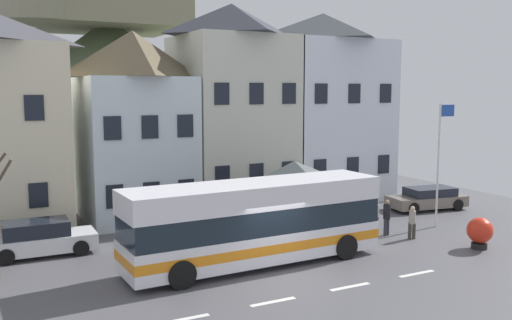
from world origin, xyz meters
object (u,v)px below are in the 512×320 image
(townhouse_04, at_px, (322,107))
(transit_bus, at_px, (255,223))
(public_bench, at_px, (294,211))
(harbour_buoy, at_px, (480,231))
(flagpole, at_px, (440,155))
(hilltop_castle, at_px, (109,86))
(townhouse_03, at_px, (232,107))
(parked_car_01, at_px, (299,208))
(townhouse_02, at_px, (135,126))
(pedestrian_01, at_px, (412,221))
(bus_shelter, at_px, (294,172))
(parked_car_00, at_px, (40,239))
(pedestrian_00, at_px, (376,213))
(parked_car_02, at_px, (427,198))
(pedestrian_02, at_px, (387,216))

(townhouse_04, height_order, transit_bus, townhouse_04)
(public_bench, height_order, harbour_buoy, harbour_buoy)
(townhouse_04, relative_size, flagpole, 1.87)
(hilltop_castle, bearing_deg, townhouse_03, -82.89)
(parked_car_01, height_order, flagpole, flagpole)
(townhouse_02, xyz_separation_m, harbour_buoy, (11.30, -12.33, -4.07))
(townhouse_03, relative_size, flagpole, 1.89)
(hilltop_castle, height_order, pedestrian_01, hilltop_castle)
(pedestrian_01, distance_m, public_bench, 6.23)
(parked_car_01, distance_m, harbour_buoy, 8.82)
(bus_shelter, distance_m, harbour_buoy, 8.36)
(harbour_buoy, bearing_deg, hilltop_castle, 104.09)
(parked_car_00, xyz_separation_m, pedestrian_00, (14.61, -3.11, 0.19))
(public_bench, bearing_deg, flagpole, -38.40)
(townhouse_04, height_order, harbour_buoy, townhouse_04)
(parked_car_02, height_order, harbour_buoy, harbour_buoy)
(parked_car_02, height_order, pedestrian_01, pedestrian_01)
(townhouse_04, xyz_separation_m, transit_bus, (-9.97, -10.43, -4.01))
(townhouse_03, bearing_deg, townhouse_02, -177.11)
(pedestrian_01, bearing_deg, harbour_buoy, -60.35)
(bus_shelter, relative_size, public_bench, 2.25)
(parked_car_01, distance_m, public_bench, 0.34)
(parked_car_00, distance_m, parked_car_01, 12.50)
(pedestrian_01, relative_size, harbour_buoy, 1.12)
(pedestrian_00, xyz_separation_m, pedestrian_02, (-0.07, -0.87, 0.04))
(transit_bus, bearing_deg, pedestrian_01, -1.25)
(parked_car_02, bearing_deg, harbour_buoy, 69.78)
(pedestrian_00, bearing_deg, parked_car_02, 23.92)
(parked_car_02, distance_m, harbour_buoy, 7.88)
(parked_car_01, xyz_separation_m, harbour_buoy, (4.10, -7.80, 0.09))
(pedestrian_00, distance_m, pedestrian_02, 0.88)
(townhouse_04, xyz_separation_m, flagpole, (0.71, -9.17, -2.08))
(townhouse_02, height_order, hilltop_castle, hilltop_castle)
(hilltop_castle, distance_m, transit_bus, 30.33)
(bus_shelter, distance_m, pedestrian_00, 4.42)
(public_bench, relative_size, flagpole, 0.27)
(harbour_buoy, bearing_deg, transit_bus, 165.56)
(pedestrian_01, bearing_deg, bus_shelter, 142.48)
(transit_bus, bearing_deg, pedestrian_00, 12.87)
(bus_shelter, distance_m, pedestrian_01, 5.74)
(pedestrian_00, height_order, harbour_buoy, pedestrian_00)
(parked_car_02, bearing_deg, flagpole, 60.86)
(transit_bus, height_order, flagpole, flagpole)
(townhouse_02, bearing_deg, bus_shelter, -49.39)
(townhouse_02, bearing_deg, parked_car_00, -137.58)
(parked_car_00, distance_m, pedestrian_00, 14.94)
(townhouse_03, distance_m, flagpole, 11.50)
(parked_car_00, bearing_deg, pedestrian_00, -11.10)
(pedestrian_00, xyz_separation_m, flagpole, (3.26, -0.70, 2.66))
(hilltop_castle, xyz_separation_m, flagpole, (9.37, -28.57, -3.41))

